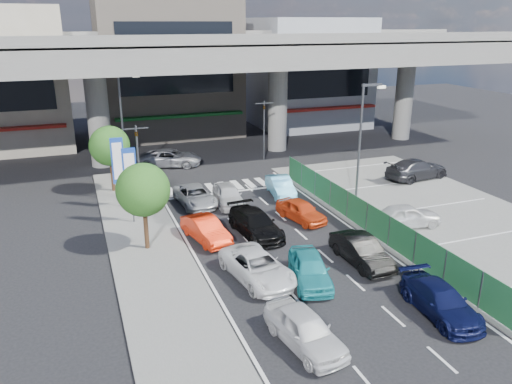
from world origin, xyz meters
name	(u,v)px	position (x,y,z in m)	size (l,w,h in m)	color
ground	(297,261)	(0.00, 0.00, 0.00)	(120.00, 120.00, 0.00)	black
parking_lot	(445,219)	(11.00, 2.00, 0.03)	(12.00, 28.00, 0.06)	#61615F
sidewalk_left	(148,249)	(-7.00, 4.00, 0.06)	(4.00, 30.00, 0.12)	#61615F
fence_run	(377,224)	(5.30, 1.00, 0.90)	(0.16, 22.00, 1.80)	#216034
expressway	(191,57)	(0.00, 22.00, 8.76)	(64.00, 14.00, 10.75)	slate
building_west	(0,79)	(-16.00, 31.97, 6.49)	(12.00, 10.90, 13.00)	gray
building_center	(168,63)	(0.00, 32.97, 7.49)	(14.00, 10.90, 15.00)	gray
building_east	(309,73)	(16.00, 31.97, 5.99)	(12.00, 10.90, 12.00)	gray
traffic_light_left	(137,144)	(-6.20, 12.00, 3.94)	(1.60, 1.24, 5.20)	#595B60
traffic_light_right	(264,116)	(5.50, 19.00, 3.94)	(1.60, 1.24, 5.20)	#595B60
street_lamp_right	(363,135)	(7.17, 6.00, 4.77)	(1.65, 0.22, 8.00)	#595B60
street_lamp_left	(124,117)	(-6.33, 18.00, 4.77)	(1.65, 0.22, 8.00)	#595B60
signboard_near	(130,175)	(-7.20, 7.99, 3.06)	(0.80, 0.14, 4.70)	#595B60
signboard_far	(118,163)	(-7.60, 10.99, 3.06)	(0.80, 0.14, 4.70)	#595B60
tree_near	(143,190)	(-7.00, 4.00, 3.39)	(2.80, 2.80, 4.80)	#382314
tree_far	(110,146)	(-7.80, 14.50, 3.39)	(2.80, 2.80, 4.80)	#382314
van_white_back_left	(305,329)	(-2.71, -6.47, 0.69)	(1.63, 4.05, 1.38)	silver
minivan_navy_back	(441,301)	(3.51, -6.52, 0.63)	(1.76, 4.33, 1.26)	#0A0F34
sedan_white_mid_left	(257,267)	(-2.59, -1.08, 0.66)	(2.18, 4.72, 1.31)	white
taxi_teal_mid	(310,269)	(-0.38, -2.16, 0.69)	(1.63, 4.05, 1.38)	teal
hatch_black_mid_right	(362,251)	(2.89, -1.36, 0.69)	(1.46, 4.19, 1.38)	black
taxi_orange_left	(206,230)	(-3.73, 4.10, 0.65)	(1.37, 3.94, 1.30)	red
sedan_black_mid	(256,224)	(-0.87, 3.84, 0.69)	(1.93, 4.76, 1.38)	black
taxi_orange_right	(301,211)	(2.51, 4.96, 0.64)	(1.50, 3.74, 1.27)	red
wagon_silver_front_left	(195,196)	(-2.93, 9.90, 0.62)	(2.05, 4.44, 1.23)	#95989C
sedan_white_front_mid	(228,195)	(-0.86, 9.11, 0.69)	(1.63, 4.05, 1.38)	silver
kei_truck_front_right	(281,186)	(3.17, 9.73, 0.65)	(1.39, 3.98, 1.31)	#66CCF6
crossing_wagon_silver	(171,158)	(-2.61, 19.85, 0.71)	(2.37, 5.14, 1.43)	#919298
parked_sedan_white	(407,215)	(7.92, 1.80, 0.75)	(1.62, 4.02, 1.37)	silver
parked_sedan_dgrey	(417,169)	(14.50, 9.52, 0.83)	(2.15, 5.28, 1.53)	#28282D
traffic_cone	(346,206)	(5.84, 5.23, 0.42)	(0.37, 0.37, 0.73)	#D6510B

